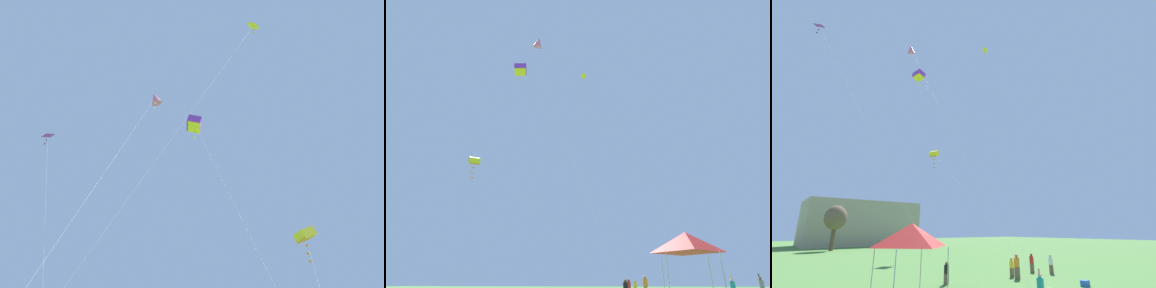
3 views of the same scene
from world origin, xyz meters
TOP-DOWN VIEW (x-y plane):
  - distant_building at (7.60, 64.81)m, footprint 26.97×15.61m
  - tree_near_right at (-1.99, 48.42)m, footprint 4.16×4.16m
  - festival_tent at (-7.16, 4.61)m, footprint 3.16×3.16m
  - cooler_box at (4.98, 2.03)m, footprint 0.56×0.40m
  - person_red_shirt at (7.22, 8.34)m, footprint 0.38×0.38m
  - person_white_shirt at (7.83, 6.68)m, footprint 0.37×0.37m
  - person_teal_shirt at (-1.46, 0.85)m, footprint 0.36×0.36m
  - person_black_shirt at (-2.27, 8.48)m, footprint 0.35×0.35m
  - person_orange_shirt at (3.47, 6.83)m, footprint 0.43×0.43m
  - person_yellow_shirt at (3.83, 7.74)m, footprint 0.35×0.35m
  - kite_yellow_box_0 at (7.66, 27.72)m, footprint 2.19×19.96m
  - kite_purple_delta_1 at (-12.76, 16.16)m, footprint 10.89×8.17m
  - kite_pink_diamond_2 at (-2.98, 16.28)m, footprint 1.89×16.28m
  - kite_purple_box_3 at (-0.30, 19.14)m, footprint 9.20×13.53m
  - kite_yellow_delta_4 at (6.00, 12.42)m, footprint 8.46×11.99m

SIDE VIEW (x-z plane):
  - cooler_box at x=4.98m, z-range 0.00..0.39m
  - person_yellow_shirt at x=3.83m, z-range 0.06..1.53m
  - person_black_shirt at x=-2.27m, z-range 0.06..1.54m
  - person_white_shirt at x=7.83m, z-range 0.06..1.63m
  - person_teal_shirt at x=-1.46m, z-range -0.03..1.73m
  - person_red_shirt at x=7.22m, z-range 0.06..1.66m
  - person_orange_shirt at x=3.47m, z-range 0.07..1.91m
  - festival_tent at x=-7.16m, z-range 1.42..5.45m
  - distant_building at x=7.60m, z-range 0.00..10.81m
  - tree_near_right at x=-1.99m, z-range 1.77..10.16m
  - kite_yellow_box_0 at x=7.66m, z-range 7.61..24.43m
  - kite_purple_delta_1 at x=-12.76m, z-range 11.12..34.41m
  - kite_purple_box_3 at x=-0.30m, z-range 11.59..36.03m
  - kite_pink_diamond_2 at x=-2.98m, z-range 12.14..37.84m
  - kite_yellow_delta_4 at x=6.00m, z-range 12.93..40.19m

